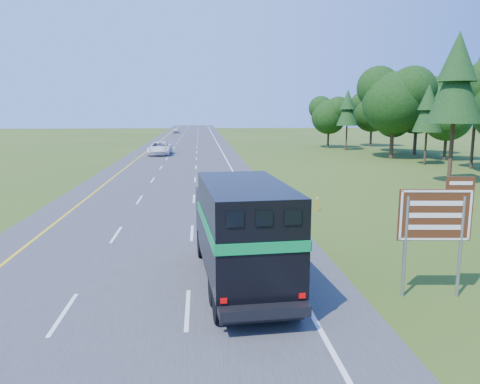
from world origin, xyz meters
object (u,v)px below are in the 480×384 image
(white_suv, at_px, (160,148))
(far_car, at_px, (176,130))
(horse_truck, at_px, (241,229))
(exit_sign, at_px, (436,220))

(white_suv, distance_m, far_car, 61.17)
(white_suv, bearing_deg, far_car, 91.81)
(horse_truck, relative_size, exit_sign, 2.13)
(white_suv, bearing_deg, horse_truck, -81.07)
(horse_truck, xyz_separation_m, white_suv, (-6.73, 48.46, -1.07))
(far_car, xyz_separation_m, exit_sign, (13.64, -111.16, 1.81))
(horse_truck, height_order, far_car, horse_truck)
(horse_truck, xyz_separation_m, far_car, (-7.57, 109.63, -1.24))
(horse_truck, relative_size, far_car, 2.02)
(white_suv, height_order, exit_sign, exit_sign)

